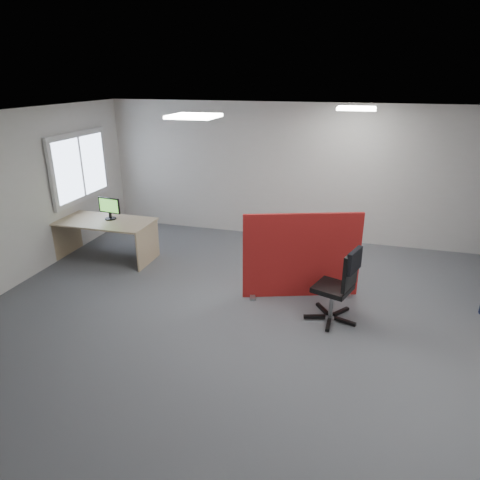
% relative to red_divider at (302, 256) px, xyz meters
% --- Properties ---
extents(floor, '(9.00, 9.00, 0.00)m').
position_rel_red_divider_xyz_m(floor, '(0.06, -0.98, -0.65)').
color(floor, '#585A60').
rests_on(floor, ground).
extents(ceiling, '(9.00, 7.00, 0.02)m').
position_rel_red_divider_xyz_m(ceiling, '(0.06, -0.98, 2.05)').
color(ceiling, white).
rests_on(ceiling, wall_back).
extents(wall_back, '(9.00, 0.02, 2.70)m').
position_rel_red_divider_xyz_m(wall_back, '(0.06, 2.52, 0.70)').
color(wall_back, silver).
rests_on(wall_back, floor).
extents(wall_front, '(9.00, 0.02, 2.70)m').
position_rel_red_divider_xyz_m(wall_front, '(0.06, -4.48, 0.70)').
color(wall_front, silver).
rests_on(wall_front, floor).
extents(window, '(0.06, 1.70, 1.30)m').
position_rel_red_divider_xyz_m(window, '(-4.38, 1.02, 0.90)').
color(window, white).
rests_on(window, wall_left).
extents(ceiling_lights, '(4.10, 4.10, 0.04)m').
position_rel_red_divider_xyz_m(ceiling_lights, '(0.39, -0.31, 2.02)').
color(ceiling_lights, white).
rests_on(ceiling_lights, ceiling).
extents(red_divider, '(1.68, 0.61, 1.32)m').
position_rel_red_divider_xyz_m(red_divider, '(0.00, 0.00, 0.00)').
color(red_divider, '#9F1D14').
rests_on(red_divider, floor).
extents(second_desk, '(1.73, 0.86, 0.73)m').
position_rel_red_divider_xyz_m(second_desk, '(-3.62, 0.51, -0.09)').
color(second_desk, tan).
rests_on(second_desk, floor).
extents(monitor_second, '(0.44, 0.20, 0.40)m').
position_rel_red_divider_xyz_m(monitor_second, '(-3.56, 0.58, 0.30)').
color(monitor_second, black).
rests_on(monitor_second, second_desk).
extents(office_chair, '(0.72, 0.69, 1.08)m').
position_rel_red_divider_xyz_m(office_chair, '(0.61, -0.61, -0.04)').
color(office_chair, black).
rests_on(office_chair, floor).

